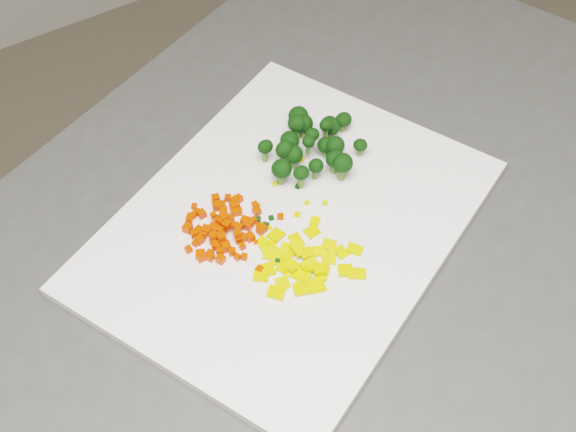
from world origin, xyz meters
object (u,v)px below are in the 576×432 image
counter_block (318,407)px  carrot_pile (223,222)px  cutting_board (288,225)px  pepper_pile (309,258)px  broccoli_pile (311,139)px

counter_block → carrot_pile: (-0.11, 0.04, 0.47)m
cutting_board → carrot_pile: 0.07m
counter_block → cutting_board: (-0.05, 0.01, 0.46)m
counter_block → pepper_pile: (-0.06, -0.04, 0.47)m
cutting_board → broccoli_pile: (0.07, 0.07, 0.03)m
cutting_board → carrot_pile: carrot_pile is taller
pepper_pile → broccoli_pile: bearing=55.8°
carrot_pile → broccoli_pile: size_ratio=0.83×
counter_block → broccoli_pile: 0.49m
counter_block → broccoli_pile: size_ratio=8.63×
pepper_pile → broccoli_pile: (0.08, 0.12, 0.02)m
cutting_board → pepper_pile: pepper_pile is taller
cutting_board → broccoli_pile: size_ratio=3.75×
cutting_board → carrot_pile: size_ratio=4.50×
carrot_pile → broccoli_pile: broccoli_pile is taller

